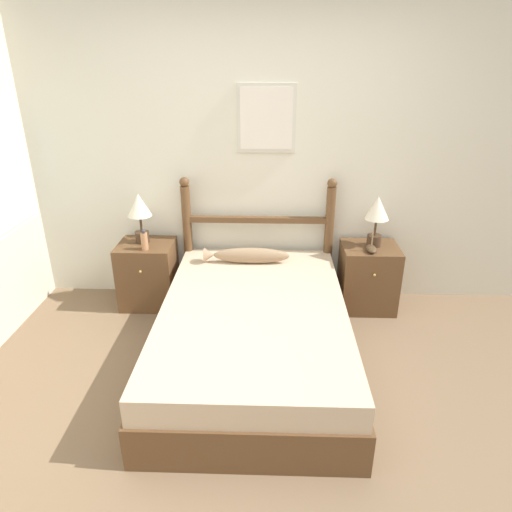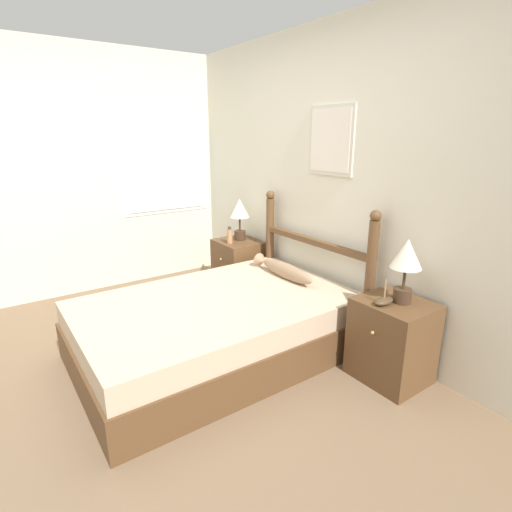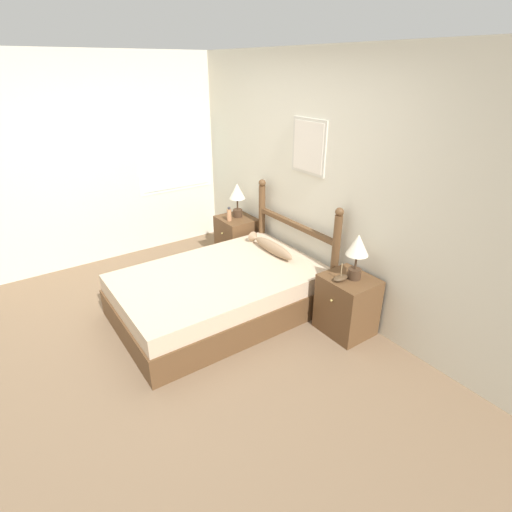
# 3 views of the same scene
# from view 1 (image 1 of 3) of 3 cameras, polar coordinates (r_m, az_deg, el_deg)

# --- Properties ---
(ground_plane) EXTENTS (16.00, 16.00, 0.00)m
(ground_plane) POSITION_cam_1_polar(r_m,az_deg,el_deg) (3.05, 1.24, -19.75)
(ground_plane) COLOR #7A6047
(wall_back) EXTENTS (6.40, 0.08, 2.55)m
(wall_back) POSITION_cam_1_polar(r_m,az_deg,el_deg) (4.03, 1.74, 11.95)
(wall_back) COLOR beige
(wall_back) RESTS_ON ground_plane
(bed) EXTENTS (1.35, 2.07, 0.47)m
(bed) POSITION_cam_1_polar(r_m,az_deg,el_deg) (3.40, -0.29, -9.66)
(bed) COLOR brown
(bed) RESTS_ON ground_plane
(headboard) EXTENTS (1.36, 0.09, 1.15)m
(headboard) POSITION_cam_1_polar(r_m,az_deg,el_deg) (4.11, 0.23, 2.56)
(headboard) COLOR brown
(headboard) RESTS_ON ground_plane
(nightstand_left) EXTENTS (0.48, 0.45, 0.59)m
(nightstand_left) POSITION_cam_1_polar(r_m,az_deg,el_deg) (4.24, -13.31, -2.18)
(nightstand_left) COLOR brown
(nightstand_left) RESTS_ON ground_plane
(nightstand_right) EXTENTS (0.48, 0.45, 0.59)m
(nightstand_right) POSITION_cam_1_polar(r_m,az_deg,el_deg) (4.19, 13.80, -2.57)
(nightstand_right) COLOR brown
(nightstand_right) RESTS_ON ground_plane
(table_lamp_left) EXTENTS (0.20, 0.20, 0.44)m
(table_lamp_left) POSITION_cam_1_polar(r_m,az_deg,el_deg) (4.07, -14.36, 5.61)
(table_lamp_left) COLOR #422D1E
(table_lamp_left) RESTS_ON nightstand_left
(table_lamp_right) EXTENTS (0.20, 0.20, 0.44)m
(table_lamp_right) POSITION_cam_1_polar(r_m,az_deg,el_deg) (3.99, 14.89, 5.23)
(table_lamp_right) COLOR #422D1E
(table_lamp_right) RESTS_ON nightstand_right
(bottle) EXTENTS (0.06, 0.06, 0.19)m
(bottle) POSITION_cam_1_polar(r_m,az_deg,el_deg) (3.97, -13.79, 1.91)
(bottle) COLOR tan
(bottle) RESTS_ON nightstand_left
(model_boat) EXTENTS (0.08, 0.16, 0.18)m
(model_boat) POSITION_cam_1_polar(r_m,az_deg,el_deg) (3.96, 14.21, 0.90)
(model_boat) COLOR #4C3823
(model_boat) RESTS_ON nightstand_right
(fish_pillow) EXTENTS (0.73, 0.12, 0.14)m
(fish_pillow) POSITION_cam_1_polar(r_m,az_deg,el_deg) (3.89, -1.24, 0.07)
(fish_pillow) COLOR #997A5B
(fish_pillow) RESTS_ON bed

